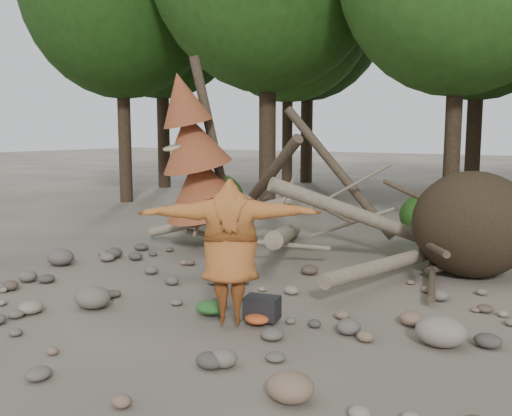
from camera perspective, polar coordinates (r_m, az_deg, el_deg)
The scene contains 13 objects.
ground at distance 8.61m, azimuth -3.41°, elevation -10.61°, with size 120.00×120.00×0.00m, color #514C44.
deadfall_pile at distance 11.33m, azimuth 17.86°, elevation -1.54°, with size 8.55×5.24×3.30m.
dead_conifer at distance 12.75m, azimuth -5.98°, elevation 5.04°, with size 2.06×2.16×4.35m.
bush_left at distance 17.34m, azimuth -4.24°, elevation 1.16°, with size 1.80×1.80×1.44m, color #1E4412.
bush_mid at distance 15.11m, azimuth 16.76°, elevation -0.74°, with size 1.40×1.40×1.12m, color #285719.
frisbee_thrower at distance 7.77m, azimuth -2.62°, elevation -4.37°, with size 2.44×1.86×2.45m.
backpack at distance 8.22m, azimuth 0.62°, elevation -10.32°, with size 0.48×0.32×0.32m, color black.
cloth_green at distance 8.51m, azimuth -4.57°, elevation -10.21°, with size 0.47×0.39×0.18m, color #275D25.
cloth_orange at distance 8.07m, azimuth 0.08°, elevation -11.39°, with size 0.35×0.29×0.13m, color #C34D21.
boulder_front_left at distance 9.19m, azimuth -16.02°, elevation -8.58°, with size 0.58×0.52×0.35m, color #696157.
boulder_front_right at distance 6.02m, azimuth 3.43°, elevation -17.44°, with size 0.50×0.45×0.30m, color #7E634E.
boulder_mid_right at distance 7.73m, azimuth 18.02°, elevation -11.63°, with size 0.64×0.58×0.39m, color gray.
boulder_mid_left at distance 12.22m, azimuth -18.96°, elevation -4.67°, with size 0.56×0.51×0.34m, color #5D544E.
Camera 1 is at (4.80, -6.61, 2.71)m, focal length 40.00 mm.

